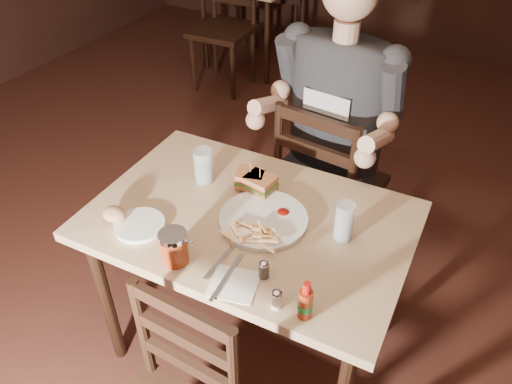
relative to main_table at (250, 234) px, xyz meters
The scene contains 21 objects.
room_shell 0.78m from the main_table, 127.13° to the left, with size 7.00×7.00×7.00m.
main_table is the anchor object (origin of this frame).
chair_far 0.71m from the main_table, 83.78° to the left, with size 0.44×0.49×0.96m, color black, non-canonical shape.
bg_chair_near 2.63m from the main_table, 123.39° to the left, with size 0.45×0.50×0.98m, color black, non-canonical shape.
diner 0.71m from the main_table, 83.78° to the left, with size 0.58×0.46×1.01m, color #323137, non-canonical shape.
dinner_plate 0.11m from the main_table, ahead, with size 0.31×0.31×0.02m, color white.
sandwich_left 0.23m from the main_table, 117.27° to the left, with size 0.10×0.09×0.09m, color #C27743, non-canonical shape.
sandwich_right 0.21m from the main_table, 102.31° to the left, with size 0.11×0.09×0.10m, color #C27743, non-canonical shape.
fries_pile 0.18m from the main_table, 57.68° to the right, with size 0.23×0.17×0.04m, color #EFB66F, non-canonical shape.
ketchup_dollop 0.16m from the main_table, 27.84° to the left, with size 0.04×0.04×0.01m, color maroon.
glass_left 0.33m from the main_table, 157.04° to the left, with size 0.08×0.08×0.14m, color silver.
glass_right 0.37m from the main_table, ahead, with size 0.07×0.07×0.15m, color silver.
hot_sauce 0.49m from the main_table, 41.48° to the right, with size 0.04×0.04×0.14m, color maroon, non-canonical shape.
salt_shaker 0.43m from the main_table, 50.29° to the right, with size 0.04×0.04×0.06m, color white, non-canonical shape.
pepper_shaker 0.31m from the main_table, 52.52° to the right, with size 0.03×0.03×0.06m, color #38332D, non-canonical shape.
syrup_dispenser 0.35m from the main_table, 110.07° to the right, with size 0.09×0.09×0.12m, color maroon, non-canonical shape.
napkin 0.34m from the main_table, 70.34° to the right, with size 0.15×0.14×0.00m, color white.
knife 0.31m from the main_table, 75.43° to the right, with size 0.01×0.21×0.01m, color silver.
fork 0.27m from the main_table, 85.04° to the right, with size 0.01×0.17×0.01m, color silver.
side_plate 0.40m from the main_table, 143.74° to the right, with size 0.18×0.18×0.01m, color white.
bread_roll 0.49m from the main_table, 148.42° to the right, with size 0.09×0.07×0.05m, color tan.
Camera 1 is at (0.84, -1.43, 1.96)m, focal length 35.00 mm.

